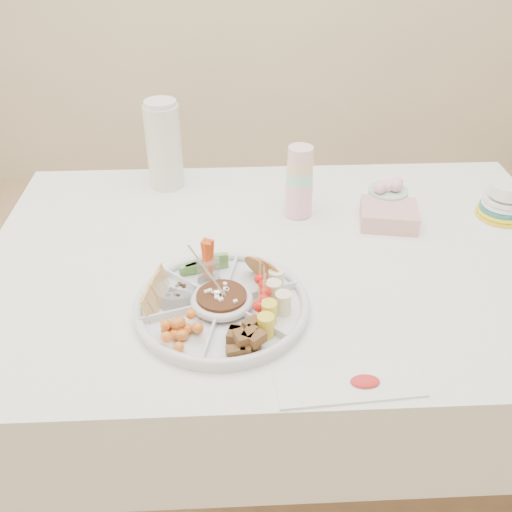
{
  "coord_description": "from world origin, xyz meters",
  "views": [
    {
      "loc": [
        -0.13,
        -1.19,
        1.57
      ],
      "look_at": [
        -0.08,
        -0.12,
        0.83
      ],
      "focal_mm": 40.0,
      "sensor_mm": 36.0,
      "label": 1
    }
  ],
  "objects_px": {
    "dining_table": "(281,361)",
    "plate_stack": "(504,202)",
    "party_tray": "(222,303)",
    "thermos": "(164,144)"
  },
  "relations": [
    {
      "from": "plate_stack",
      "to": "thermos",
      "type": "bearing_deg",
      "value": 165.98
    },
    {
      "from": "thermos",
      "to": "plate_stack",
      "type": "height_order",
      "value": "thermos"
    },
    {
      "from": "party_tray",
      "to": "thermos",
      "type": "bearing_deg",
      "value": 105.35
    },
    {
      "from": "dining_table",
      "to": "thermos",
      "type": "relative_size",
      "value": 5.6
    },
    {
      "from": "dining_table",
      "to": "plate_stack",
      "type": "xyz_separation_m",
      "value": [
        0.63,
        0.16,
        0.42
      ]
    },
    {
      "from": "dining_table",
      "to": "thermos",
      "type": "xyz_separation_m",
      "value": [
        -0.33,
        0.4,
        0.51
      ]
    },
    {
      "from": "dining_table",
      "to": "thermos",
      "type": "height_order",
      "value": "thermos"
    },
    {
      "from": "party_tray",
      "to": "dining_table",
      "type": "bearing_deg",
      "value": 54.0
    },
    {
      "from": "dining_table",
      "to": "thermos",
      "type": "bearing_deg",
      "value": 129.49
    },
    {
      "from": "dining_table",
      "to": "party_tray",
      "type": "xyz_separation_m",
      "value": [
        -0.16,
        -0.22,
        0.4
      ]
    }
  ]
}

